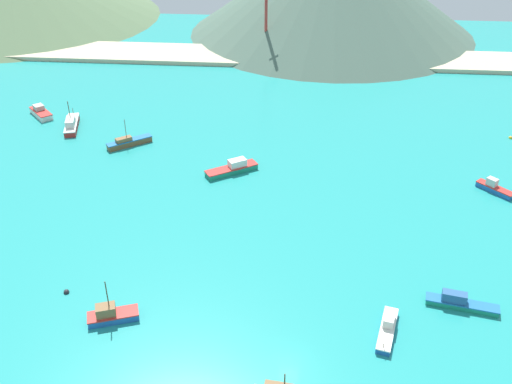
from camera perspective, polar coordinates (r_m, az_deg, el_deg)
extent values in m
cube|color=teal|center=(104.85, 3.81, -4.01)|extent=(260.00, 280.00, 0.50)
cube|color=#1E5BA8|center=(89.78, -13.59, -11.63)|extent=(7.55, 4.67, 1.01)
cube|color=red|center=(89.38, -13.64, -11.34)|extent=(7.70, 4.76, 0.20)
cube|color=brown|center=(88.84, -14.29, -10.99)|extent=(3.24, 2.67, 1.57)
cylinder|color=#4C3823|center=(86.86, -14.18, -9.50)|extent=(0.16, 0.16, 4.40)
cube|color=#1E5BA8|center=(87.43, 12.52, -12.96)|extent=(3.99, 8.90, 0.85)
cube|color=white|center=(87.07, 12.56, -12.72)|extent=(4.07, 9.08, 0.20)
cube|color=beige|center=(87.32, 12.73, -11.86)|extent=(2.11, 3.13, 1.40)
cylinder|color=#4C3823|center=(83.93, 12.22, -14.27)|extent=(0.24, 0.53, 1.15)
cube|color=silver|center=(156.45, -20.00, 7.10)|extent=(7.52, 7.76, 1.27)
cube|color=red|center=(156.17, -20.05, 7.35)|extent=(7.67, 7.91, 0.20)
cube|color=#B2ADA3|center=(156.79, -20.22, 7.68)|extent=(3.22, 3.24, 1.15)
cube|color=#1E5BA8|center=(124.59, 22.04, 0.18)|extent=(6.50, 6.57, 0.95)
cube|color=red|center=(124.32, 22.09, 0.41)|extent=(6.63, 6.70, 0.20)
cube|color=beige|center=(124.26, 21.81, 0.92)|extent=(2.36, 2.36, 1.49)
cube|color=red|center=(147.76, -17.32, 6.15)|extent=(5.17, 11.13, 1.19)
cube|color=white|center=(147.48, -17.36, 6.39)|extent=(5.27, 11.36, 0.20)
cube|color=beige|center=(145.90, -17.46, 6.48)|extent=(3.01, 4.97, 1.56)
cylinder|color=#4C3823|center=(151.61, -17.23, 7.42)|extent=(0.29, 0.69, 1.61)
cylinder|color=#4C3823|center=(145.66, -17.60, 7.60)|extent=(0.17, 0.17, 3.92)
cube|color=brown|center=(135.89, -12.09, 4.65)|extent=(9.23, 7.61, 1.21)
cube|color=#1E669E|center=(135.58, -12.12, 4.91)|extent=(9.42, 7.76, 0.20)
cube|color=brown|center=(135.00, -12.64, 4.97)|extent=(3.72, 3.30, 0.85)
cylinder|color=#4C3823|center=(134.11, -12.48, 6.02)|extent=(0.12, 0.12, 4.22)
cube|color=#198466|center=(94.40, 19.23, -10.28)|extent=(10.52, 3.97, 0.81)
cube|color=#1E669E|center=(94.08, 19.28, -10.05)|extent=(10.73, 4.05, 0.20)
cube|color=#28568C|center=(93.40, 18.58, -9.55)|extent=(3.79, 2.15, 1.50)
cube|color=#198466|center=(122.22, -2.38, 2.10)|extent=(10.65, 8.19, 1.03)
cube|color=red|center=(121.91, -2.38, 2.35)|extent=(10.86, 8.35, 0.20)
cube|color=silver|center=(122.03, -1.81, 2.84)|extent=(4.13, 3.66, 1.45)
cylinder|color=#4C3823|center=(74.93, 2.78, -17.77)|extent=(0.17, 0.17, 2.51)
sphere|color=#232328|center=(96.37, -17.81, -9.17)|extent=(0.86, 0.86, 0.86)
sphere|color=gold|center=(148.30, 23.32, 4.83)|extent=(0.80, 0.80, 0.80)
cube|color=#C6B793|center=(187.11, 4.61, 12.82)|extent=(247.00, 17.40, 1.20)
cylinder|color=#B7332D|center=(183.50, 0.98, 16.79)|extent=(0.90, 0.90, 27.26)
cylinder|color=#B7332D|center=(182.69, 0.99, 17.78)|extent=(0.45, 2.18, 0.45)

